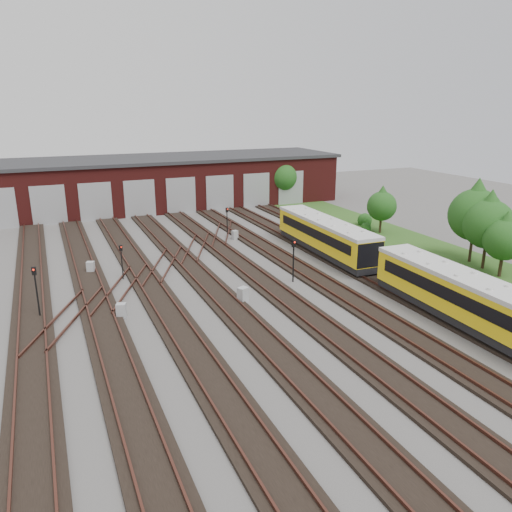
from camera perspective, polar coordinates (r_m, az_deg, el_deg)
name	(u,v)px	position (r m, az deg, el deg)	size (l,w,h in m)	color
ground	(283,325)	(30.67, 3.07, -7.92)	(120.00, 120.00, 0.00)	#4C4947
track_network	(276,321)	(31.04, 2.31, -7.38)	(30.40, 70.00, 0.33)	black
maintenance_shed	(146,182)	(66.72, -12.47, 8.23)	(51.00, 12.50, 6.35)	#501514
grass_verge	(418,249)	(48.72, 18.04, 0.81)	(8.00, 55.00, 0.05)	#284F1A
metro_train	(463,297)	(32.53, 22.58, -4.34)	(2.85, 45.95, 2.87)	black
signal_mast_0	(36,286)	(33.69, -23.85, -3.15)	(0.27, 0.26, 3.38)	black
signal_mast_1	(122,258)	(39.22, -15.12, -0.18)	(0.25, 0.24, 2.69)	black
signal_mast_2	(294,255)	(37.27, 4.31, 0.11)	(0.30, 0.28, 3.29)	black
signal_mast_3	(227,218)	(50.25, -3.33, 4.33)	(0.27, 0.26, 3.00)	black
relay_cabinet_0	(121,311)	(32.55, -15.13, -6.07)	(0.58, 0.48, 0.97)	#A6A9AB
relay_cabinet_1	(91,267)	(41.69, -18.37, -1.25)	(0.57, 0.48, 0.96)	#A6A9AB
relay_cabinet_2	(243,295)	(33.81, -1.50, -4.48)	(0.64, 0.54, 1.07)	#A6A9AB
relay_cabinet_3	(235,235)	(49.57, -2.43, 2.42)	(0.54, 0.45, 0.90)	#A6A9AB
relay_cabinet_4	(413,266)	(41.48, 17.51, -1.13)	(0.68, 0.57, 1.14)	#A6A9AB
tree_0	(283,173)	(67.32, 3.08, 9.41)	(3.80, 3.80, 6.30)	#2F2215
tree_1	(382,203)	(52.98, 14.21, 5.93)	(3.02, 3.02, 5.01)	#2F2215
tree_2	(476,209)	(45.17, 23.84, 4.97)	(4.34, 4.34, 7.20)	#2F2215
tree_3	(505,235)	(42.37, 26.60, 2.18)	(3.18, 3.18, 5.27)	#2F2215
tree_4	(489,218)	(43.75, 25.10, 3.91)	(3.96, 3.96, 6.56)	#2F2215
bush_1	(365,218)	(56.61, 12.34, 4.24)	(1.58, 1.58, 1.58)	#194614
bush_2	(366,226)	(53.80, 12.44, 3.32)	(1.12, 1.12, 1.12)	#194614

